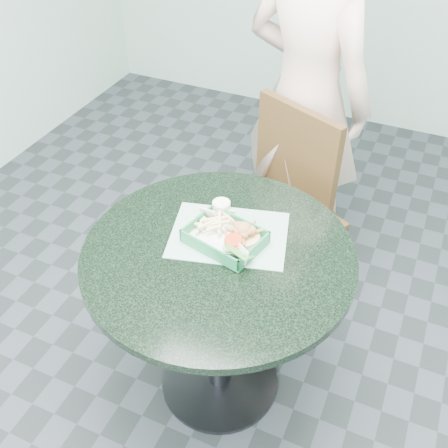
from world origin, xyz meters
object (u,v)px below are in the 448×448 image
at_px(diner_person, 309,66).
at_px(food_basket, 225,244).
at_px(cafe_table, 219,289).
at_px(dining_chair, 285,198).
at_px(crab_sandwich, 243,233).
at_px(sauce_ramekin, 212,211).

distance_m(diner_person, food_basket, 0.96).
distance_m(cafe_table, food_basket, 0.19).
xyz_separation_m(cafe_table, dining_chair, (0.03, 0.66, -0.05)).
xyz_separation_m(dining_chair, crab_sandwich, (0.02, -0.58, 0.27)).
relative_size(dining_chair, sauce_ramekin, 14.38).
bearing_deg(food_basket, crab_sandwich, 38.50).
bearing_deg(dining_chair, sauce_ramekin, -78.94).
relative_size(cafe_table, diner_person, 0.45).
bearing_deg(sauce_ramekin, diner_person, 84.17).
distance_m(crab_sandwich, sauce_ramekin, 0.16).
xyz_separation_m(food_basket, sauce_ramekin, (-0.10, 0.10, 0.04)).
bearing_deg(food_basket, cafe_table, -94.21).
relative_size(cafe_table, crab_sandwich, 8.18).
distance_m(food_basket, sauce_ramekin, 0.14).
bearing_deg(dining_chair, food_basket, -68.10).
distance_m(food_basket, crab_sandwich, 0.07).
height_order(crab_sandwich, sauce_ramekin, crab_sandwich).
relative_size(diner_person, food_basket, 8.28).
relative_size(cafe_table, dining_chair, 1.00).
distance_m(dining_chair, food_basket, 0.66).
height_order(diner_person, food_basket, diner_person).
bearing_deg(cafe_table, crab_sandwich, 58.17).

